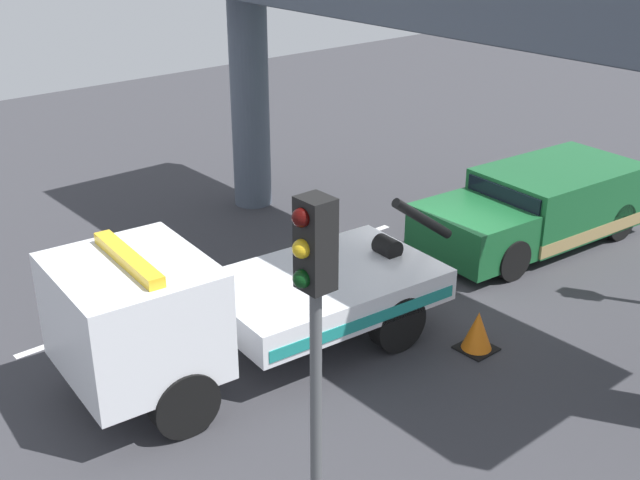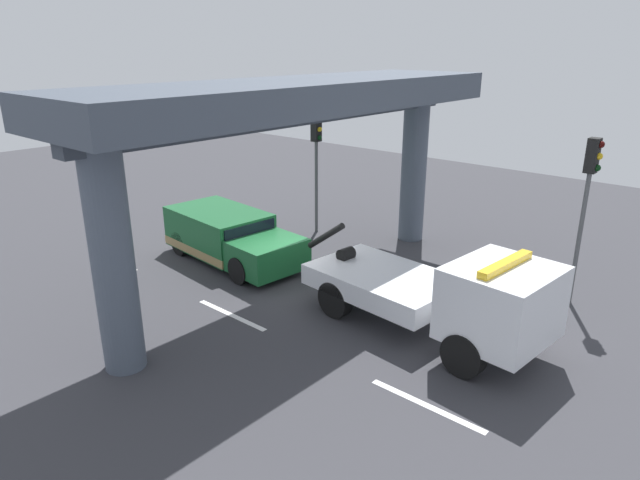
% 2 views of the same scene
% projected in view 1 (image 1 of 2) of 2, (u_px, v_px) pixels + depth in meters
% --- Properties ---
extents(ground_plane, '(60.00, 40.00, 0.10)m').
position_uv_depth(ground_plane, '(435.00, 286.00, 15.66)').
color(ground_plane, '#38383D').
extents(lane_stripe_west, '(2.60, 0.16, 0.01)m').
position_uv_depth(lane_stripe_west, '(515.00, 181.00, 21.03)').
color(lane_stripe_west, silver).
rests_on(lane_stripe_west, ground).
extents(lane_stripe_mid, '(2.60, 0.16, 0.01)m').
position_uv_depth(lane_stripe_mid, '(345.00, 241.00, 17.49)').
color(lane_stripe_mid, silver).
rests_on(lane_stripe_mid, ground).
extents(lane_stripe_east, '(2.60, 0.16, 0.01)m').
position_uv_depth(lane_stripe_east, '(88.00, 331.00, 13.95)').
color(lane_stripe_east, silver).
rests_on(lane_stripe_east, ground).
extents(tow_truck_white, '(7.33, 2.88, 2.46)m').
position_uv_depth(tow_truck_white, '(221.00, 306.00, 12.31)').
color(tow_truck_white, white).
rests_on(tow_truck_white, ground).
extents(towed_van_green, '(5.36, 2.59, 1.58)m').
position_uv_depth(towed_van_green, '(539.00, 207.00, 17.21)').
color(towed_van_green, '#195B2D').
rests_on(towed_van_green, ground).
extents(overpass_structure, '(3.60, 13.69, 5.95)m').
position_uv_depth(overpass_structure, '(447.00, 20.00, 13.51)').
color(overpass_structure, '#4C5666').
rests_on(overpass_structure, ground).
extents(traffic_light_far, '(0.39, 0.32, 4.59)m').
position_uv_depth(traffic_light_far, '(314.00, 322.00, 7.56)').
color(traffic_light_far, '#515456').
rests_on(traffic_light_far, ground).
extents(traffic_cone_orange, '(0.59, 0.59, 0.70)m').
position_uv_depth(traffic_cone_orange, '(478.00, 332.00, 13.28)').
color(traffic_cone_orange, orange).
rests_on(traffic_cone_orange, ground).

